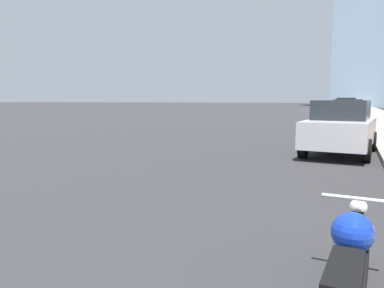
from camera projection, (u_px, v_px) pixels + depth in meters
The scene contains 5 objects.
sidewalk at pixel (380, 117), 34.29m from camera, with size 3.23×240.00×0.15m.
motorcycle at pixel (348, 274), 2.70m from camera, with size 0.62×2.49×0.76m.
parked_car_silver at pixel (341, 127), 11.06m from camera, with size 2.12×4.11×1.61m.
parked_car_red at pixel (347, 114), 20.60m from camera, with size 1.97×4.24×1.65m.
parked_car_black at pixel (345, 108), 32.53m from camera, with size 2.01×4.22×1.79m.
Camera 1 is at (3.80, 1.65, 1.63)m, focal length 35.00 mm.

